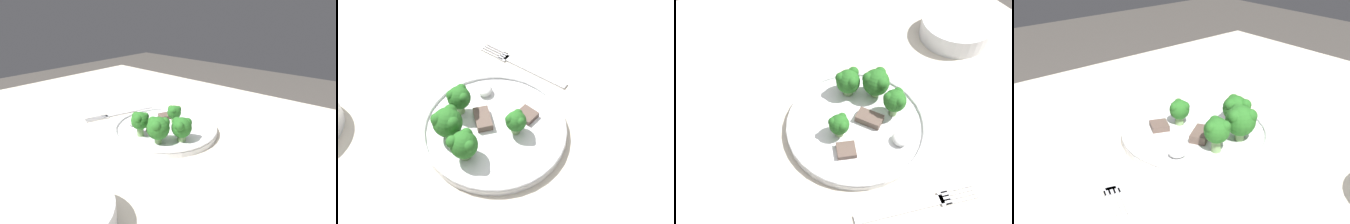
# 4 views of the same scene
# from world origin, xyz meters

# --- Properties ---
(table) EXTENTS (1.30, 1.00, 0.73)m
(table) POSITION_xyz_m (0.00, 0.00, 0.64)
(table) COLOR beige
(table) RESTS_ON ground_plane
(dinner_plate) EXTENTS (0.26, 0.26, 0.02)m
(dinner_plate) POSITION_xyz_m (-0.06, -0.04, 0.74)
(dinner_plate) COLOR white
(dinner_plate) RESTS_ON table
(fork) EXTENTS (0.08, 0.20, 0.00)m
(fork) POSITION_xyz_m (0.12, -0.05, 0.73)
(fork) COLOR silver
(fork) RESTS_ON table
(cream_bowl) EXTENTS (0.16, 0.16, 0.05)m
(cream_bowl) POSITION_xyz_m (-0.16, 0.29, 0.75)
(cream_bowl) COLOR silver
(cream_bowl) RESTS_ON table
(broccoli_floret_near_rim_left) EXTENTS (0.05, 0.05, 0.06)m
(broccoli_floret_near_rim_left) POSITION_xyz_m (-0.10, 0.03, 0.78)
(broccoli_floret_near_rim_left) COLOR #7FA866
(broccoli_floret_near_rim_left) RESTS_ON dinner_plate
(broccoli_floret_center_left) EXTENTS (0.04, 0.04, 0.06)m
(broccoli_floret_center_left) POSITION_xyz_m (-0.04, 0.03, 0.78)
(broccoli_floret_center_left) COLOR #7FA866
(broccoli_floret_center_left) RESTS_ON dinner_plate
(broccoli_floret_back_left) EXTENTS (0.04, 0.04, 0.05)m
(broccoli_floret_back_left) POSITION_xyz_m (-0.06, -0.08, 0.77)
(broccoli_floret_back_left) COLOR #7FA866
(broccoli_floret_back_left) RESTS_ON dinner_plate
(broccoli_floret_front_left) EXTENTS (0.05, 0.05, 0.06)m
(broccoli_floret_front_left) POSITION_xyz_m (-0.13, -0.02, 0.78)
(broccoli_floret_front_left) COLOR #7FA866
(broccoli_floret_front_left) RESTS_ON dinner_plate
(meat_slice_front_slice) EXTENTS (0.06, 0.05, 0.01)m
(meat_slice_front_slice) POSITION_xyz_m (-0.05, -0.02, 0.75)
(meat_slice_front_slice) COLOR brown
(meat_slice_front_slice) RESTS_ON dinner_plate
(meat_slice_middle_slice) EXTENTS (0.04, 0.04, 0.01)m
(meat_slice_middle_slice) POSITION_xyz_m (-0.02, -0.09, 0.75)
(meat_slice_middle_slice) COLOR brown
(meat_slice_middle_slice) RESTS_ON dinner_plate
(sauce_dollop) EXTENTS (0.03, 0.03, 0.02)m
(sauce_dollop) POSITION_xyz_m (0.01, 0.00, 0.75)
(sauce_dollop) COLOR white
(sauce_dollop) RESTS_ON dinner_plate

